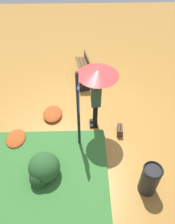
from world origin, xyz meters
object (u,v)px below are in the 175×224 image
Objects in this scene: person_with_umbrella at (97,83)px; handbag at (120,130)px; info_sign_post at (78,104)px; park_bench at (85,70)px; trash_bin at (150,179)px.

person_with_umbrella reaches higher than handbag.
person_with_umbrella is 0.89× the size of info_sign_post.
park_bench is (-2.20, -0.24, -1.15)m from person_with_umbrella.
handbag is (0.26, 0.65, -1.42)m from person_with_umbrella.
handbag is 2.63m from park_bench.
handbag is 1.71m from trash_bin.
park_bench is (-2.46, -0.90, 0.28)m from handbag.
trash_bin is (1.89, 1.06, -1.13)m from person_with_umbrella.
park_bench is at bearing -162.28° from trash_bin.
trash_bin is at bearing 14.11° from handbag.
trash_bin reaches higher than park_bench.
person_with_umbrella is at bearing 6.34° from park_bench.
trash_bin is (4.09, 1.31, 0.02)m from park_bench.
info_sign_post is 2.24m from trash_bin.
info_sign_post reaches higher than trash_bin.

